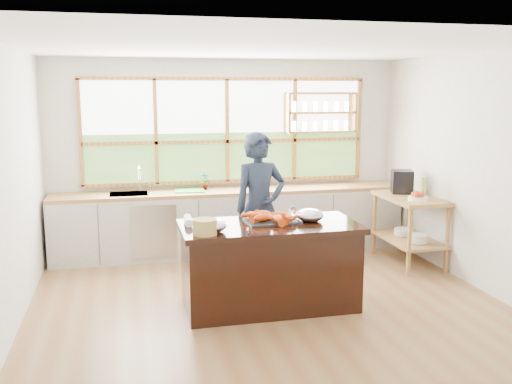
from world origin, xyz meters
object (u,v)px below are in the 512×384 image
object	(u,v)px
wicker_basket	(205,227)
island	(270,265)
espresso_machine	(402,182)
cook	(260,208)

from	to	relation	value
wicker_basket	island	bearing A→B (deg)	21.55
espresso_machine	cook	bearing A→B (deg)	-147.37
espresso_machine	wicker_basket	distance (m)	3.34
cook	espresso_machine	bearing A→B (deg)	1.91
island	cook	bearing A→B (deg)	83.16
island	cook	distance (m)	0.97
island	cook	world-z (taller)	cook
espresso_machine	wicker_basket	world-z (taller)	espresso_machine
island	espresso_machine	bearing A→B (deg)	31.67
wicker_basket	espresso_machine	bearing A→B (deg)	29.34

